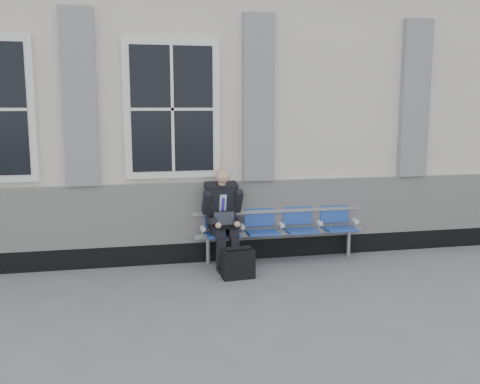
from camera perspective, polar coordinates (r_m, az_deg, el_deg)
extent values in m
plane|color=slate|center=(6.62, -8.84, -11.21)|extent=(70.00, 70.00, 0.00)
cube|color=silver|center=(9.71, -10.36, 7.85)|extent=(14.00, 4.00, 4.20)
cube|color=black|center=(7.98, -9.49, -6.57)|extent=(14.00, 0.10, 0.30)
cube|color=silver|center=(7.83, -9.60, -2.35)|extent=(14.00, 0.08, 0.90)
cube|color=gray|center=(7.67, -16.75, 9.57)|extent=(0.45, 0.14, 2.40)
cube|color=gray|center=(7.88, 1.96, 9.92)|extent=(0.45, 0.14, 2.40)
cube|color=gray|center=(8.83, 18.13, 9.39)|extent=(0.45, 0.14, 2.40)
cube|color=white|center=(7.70, -7.26, 8.75)|extent=(1.35, 0.10, 1.95)
cube|color=black|center=(7.65, -7.23, 8.75)|extent=(1.15, 0.02, 1.75)
cube|color=#9EA0A3|center=(8.05, 4.33, -4.33)|extent=(2.60, 0.07, 0.07)
cube|color=#9EA0A3|center=(8.10, 4.12, -2.01)|extent=(2.60, 0.05, 0.05)
cylinder|color=#9EA0A3|center=(7.88, -3.43, -6.32)|extent=(0.06, 0.06, 0.39)
cylinder|color=#9EA0A3|center=(8.47, 11.50, -5.38)|extent=(0.06, 0.06, 0.39)
cube|color=#1F45A0|center=(7.77, -1.90, -4.59)|extent=(0.46, 0.42, 0.07)
cube|color=#1F45A0|center=(7.91, -2.18, -2.40)|extent=(0.46, 0.10, 0.40)
cube|color=#1F45A0|center=(7.89, 2.40, -4.37)|extent=(0.46, 0.42, 0.07)
cube|color=#1F45A0|center=(8.03, 2.04, -2.23)|extent=(0.46, 0.10, 0.40)
cube|color=#1F45A0|center=(8.06, 6.55, -4.14)|extent=(0.46, 0.42, 0.07)
cube|color=#1F45A0|center=(8.20, 6.12, -2.04)|extent=(0.46, 0.10, 0.40)
cube|color=#1F45A0|center=(8.27, 10.50, -3.89)|extent=(0.46, 0.42, 0.07)
cube|color=#1F45A0|center=(8.40, 10.01, -1.86)|extent=(0.46, 0.10, 0.40)
cylinder|color=white|center=(7.73, -3.99, -3.91)|extent=(0.07, 0.12, 0.07)
cylinder|color=white|center=(7.83, 0.22, -3.72)|extent=(0.07, 0.12, 0.07)
cylinder|color=white|center=(7.98, 4.45, -3.51)|extent=(0.07, 0.12, 0.07)
cylinder|color=white|center=(8.16, 8.50, -3.29)|extent=(0.07, 0.12, 0.07)
cylinder|color=white|center=(8.38, 12.22, -3.07)|extent=(0.07, 0.12, 0.07)
cube|color=black|center=(7.51, -1.91, -8.28)|extent=(0.12, 0.26, 0.09)
cube|color=black|center=(7.56, -0.47, -8.17)|extent=(0.12, 0.26, 0.09)
cube|color=black|center=(7.51, -2.03, -6.69)|extent=(0.12, 0.13, 0.47)
cube|color=black|center=(7.55, -0.59, -6.58)|extent=(0.12, 0.13, 0.47)
cube|color=black|center=(7.64, -2.41, -4.15)|extent=(0.16, 0.44, 0.14)
cube|color=black|center=(7.68, -1.00, -4.07)|extent=(0.16, 0.44, 0.14)
cube|color=black|center=(7.78, -2.05, -1.50)|extent=(0.43, 0.35, 0.61)
cube|color=#C2E5FF|center=(7.66, -1.85, -1.51)|extent=(0.10, 0.10, 0.35)
cube|color=#3F28BB|center=(7.66, -1.83, -1.67)|extent=(0.05, 0.08, 0.29)
cube|color=black|center=(7.70, -2.02, 0.59)|extent=(0.48, 0.26, 0.14)
cylinder|color=#DDAD8A|center=(7.64, -1.93, 1.04)|extent=(0.11, 0.11, 0.10)
sphere|color=#DDAD8A|center=(7.57, -1.84, 1.71)|extent=(0.20, 0.20, 0.20)
cube|color=black|center=(7.62, -3.59, -1.14)|extent=(0.11, 0.28, 0.36)
cube|color=black|center=(7.73, -0.21, -0.98)|extent=(0.11, 0.28, 0.36)
cube|color=black|center=(7.51, -3.01, -3.10)|extent=(0.10, 0.31, 0.14)
cube|color=black|center=(7.60, -0.15, -2.94)|extent=(0.10, 0.31, 0.14)
sphere|color=#DDAD8A|center=(7.40, -2.34, -3.59)|extent=(0.09, 0.09, 0.09)
sphere|color=#DDAD8A|center=(7.46, -0.31, -3.47)|extent=(0.09, 0.09, 0.09)
cube|color=black|center=(7.51, -1.46, -3.76)|extent=(0.33, 0.24, 0.02)
cube|color=black|center=(7.60, -1.67, -2.83)|extent=(0.32, 0.11, 0.21)
cube|color=black|center=(7.59, -1.65, -2.84)|extent=(0.29, 0.08, 0.17)
cube|color=black|center=(7.23, -0.19, -7.73)|extent=(0.45, 0.23, 0.39)
cylinder|color=black|center=(7.17, -0.19, -6.07)|extent=(0.35, 0.10, 0.07)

